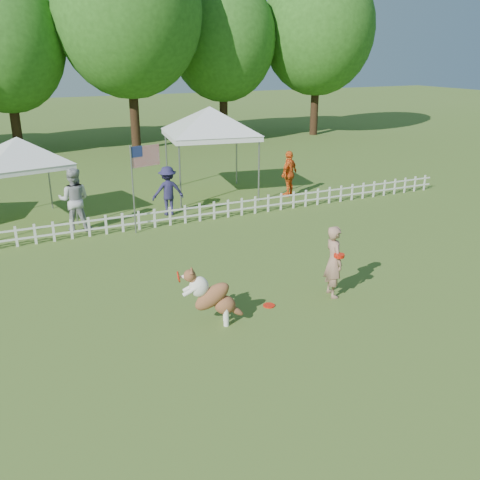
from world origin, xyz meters
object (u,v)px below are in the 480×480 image
at_px(handler, 334,261).
at_px(dog, 213,296).
at_px(canopy_tent_left, 23,182).
at_px(canopy_tent_right, 210,152).
at_px(frisbee_on_turf, 269,305).
at_px(spectator_a, 74,200).
at_px(flag_pole, 133,190).
at_px(spectator_b, 168,191).
at_px(spectator_c, 289,174).

xyz_separation_m(handler, dog, (-2.92, -0.08, -0.21)).
height_order(canopy_tent_left, canopy_tent_right, canopy_tent_right).
height_order(frisbee_on_turf, spectator_a, spectator_a).
xyz_separation_m(frisbee_on_turf, flag_pole, (-1.27, 6.05, 1.31)).
distance_m(dog, flag_pole, 6.30).
distance_m(flag_pole, spectator_b, 2.14).
height_order(handler, canopy_tent_right, canopy_tent_right).
height_order(handler, canopy_tent_left, canopy_tent_left).
xyz_separation_m(handler, canopy_tent_left, (-5.64, 8.68, 0.52)).
relative_size(handler, spectator_a, 0.85).
bearing_deg(canopy_tent_right, spectator_c, -21.21).
relative_size(flag_pole, spectator_a, 1.37).
xyz_separation_m(frisbee_on_turf, spectator_c, (5.11, 7.84, 0.85)).
xyz_separation_m(handler, canopy_tent_right, (1.03, 9.46, 0.80)).
bearing_deg(canopy_tent_right, dog, -103.48).
bearing_deg(flag_pole, frisbee_on_turf, -92.83).
bearing_deg(frisbee_on_turf, spectator_c, 56.89).
distance_m(canopy_tent_right, spectator_c, 3.05).
relative_size(frisbee_on_turf, canopy_tent_right, 0.08).
xyz_separation_m(canopy_tent_right, spectator_b, (-2.31, -1.85, -0.79)).
bearing_deg(flag_pole, spectator_b, 28.43).
distance_m(canopy_tent_right, spectator_a, 5.86).
bearing_deg(canopy_tent_right, frisbee_on_turf, -96.35).
bearing_deg(dog, spectator_b, 98.75).
height_order(handler, spectator_b, spectator_b).
relative_size(handler, spectator_c, 0.95).
distance_m(canopy_tent_left, spectator_a, 1.98).
relative_size(spectator_a, spectator_c, 1.12).
bearing_deg(flag_pole, canopy_tent_left, 124.05).
height_order(handler, frisbee_on_turf, handler).
relative_size(flag_pole, spectator_c, 1.54).
height_order(canopy_tent_right, flag_pole, canopy_tent_right).
height_order(canopy_tent_left, flag_pole, canopy_tent_left).
distance_m(frisbee_on_turf, spectator_b, 7.52).
bearing_deg(handler, flag_pole, 35.43).
distance_m(dog, spectator_a, 7.45).
relative_size(flag_pole, spectator_b, 1.62).
height_order(dog, spectator_a, spectator_a).
xyz_separation_m(dog, spectator_c, (6.50, 8.05, 0.26)).
bearing_deg(spectator_a, dog, 121.79).
distance_m(frisbee_on_turf, canopy_tent_right, 9.80).
relative_size(frisbee_on_turf, spectator_c, 0.15).
height_order(canopy_tent_right, spectator_b, canopy_tent_right).
relative_size(canopy_tent_right, spectator_b, 1.97).
relative_size(dog, canopy_tent_left, 0.45).
height_order(dog, canopy_tent_left, canopy_tent_left).
height_order(spectator_a, spectator_b, spectator_a).
distance_m(handler, spectator_b, 7.71).
bearing_deg(frisbee_on_turf, flag_pole, 101.85).
bearing_deg(dog, spectator_a, 121.89).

